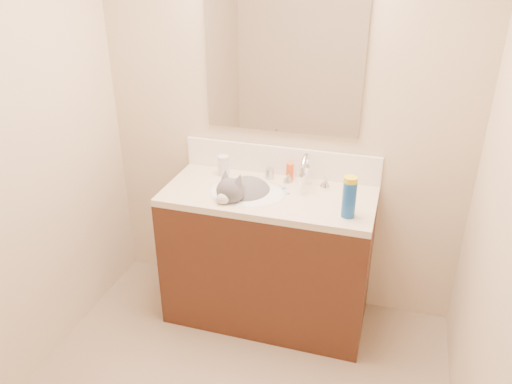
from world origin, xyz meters
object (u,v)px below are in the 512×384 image
Objects in this scene: pill_bottle at (224,166)px; basin at (247,203)px; vanity_cabinet at (268,259)px; silver_jar at (270,174)px; faucet at (305,173)px; spray_can at (349,199)px; cat at (244,196)px; amber_bottle at (290,172)px.

basin is at bearing -42.32° from pill_bottle.
silver_jar is (-0.05, 0.19, 0.48)m from vanity_cabinet.
vanity_cabinet is 2.67× the size of basin.
vanity_cabinet is 0.40m from basin.
faucet is 1.45× the size of spray_can.
spray_can is (0.28, -0.28, 0.01)m from faucet.
spray_can reaches higher than pill_bottle.
faucet is at bearing 135.29° from spray_can.
cat is (-0.32, -0.16, -0.11)m from faucet.
cat is 0.63m from spray_can.
cat is 0.28m from pill_bottle.
cat is at bearing 172.36° from basin.
cat reaches higher than basin.
amber_bottle is 0.52m from spray_can.
cat is (-0.02, 0.00, 0.04)m from basin.
basin is 1.61× the size of faucet.
cat is (-0.14, -0.03, 0.42)m from vanity_cabinet.
vanity_cabinet is at bearing -76.07° from silver_jar.
cat reaches higher than vanity_cabinet.
pill_bottle is at bearing -173.30° from silver_jar.
silver_jar reaches higher than vanity_cabinet.
pill_bottle is 0.63× the size of spray_can.
vanity_cabinet is 10.99× the size of amber_bottle.
silver_jar reaches higher than basin.
spray_can is (0.39, -0.34, 0.04)m from amber_bottle.
silver_jar is at bearing -177.58° from amber_bottle.
basin is at bearing -150.88° from faucet.
amber_bottle reaches higher than basin.
pill_bottle is at bearing 153.09° from cat.
amber_bottle is at bearing 69.60° from vanity_cabinet.
cat is 7.49× the size of silver_jar.
basin is at bearing 10.29° from cat.
cat is at bearing -133.48° from amber_bottle.
spray_can is at bearing -11.02° from basin.
pill_bottle is at bearing 154.00° from vanity_cabinet.
faucet is 0.63× the size of cat.
faucet is at bearing -13.93° from silver_jar.
basin is at bearing -107.83° from silver_jar.
silver_jar is 0.31× the size of spray_can.
cat is 4.09× the size of amber_bottle.
faucet is (0.18, 0.14, 0.54)m from vanity_cabinet.
silver_jar is 0.55× the size of amber_bottle.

